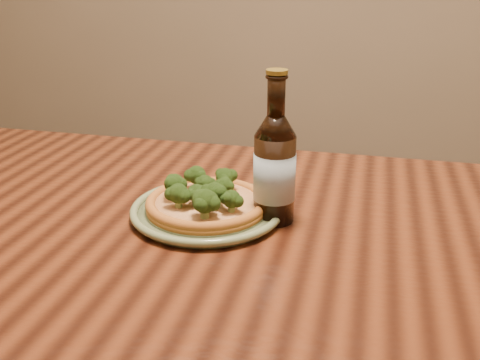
% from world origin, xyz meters
% --- Properties ---
extents(table, '(1.60, 0.90, 0.75)m').
position_xyz_m(table, '(0.00, 0.10, 0.66)').
color(table, '#4E2310').
rests_on(table, ground).
extents(plate, '(0.27, 0.27, 0.02)m').
position_xyz_m(plate, '(0.04, 0.16, 0.76)').
color(plate, '#6F7F57').
rests_on(plate, table).
extents(pizza, '(0.21, 0.21, 0.07)m').
position_xyz_m(pizza, '(0.04, 0.16, 0.78)').
color(pizza, '#AB6526').
rests_on(pizza, plate).
extents(beer_bottle, '(0.07, 0.07, 0.26)m').
position_xyz_m(beer_bottle, '(0.16, 0.17, 0.85)').
color(beer_bottle, black).
rests_on(beer_bottle, table).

